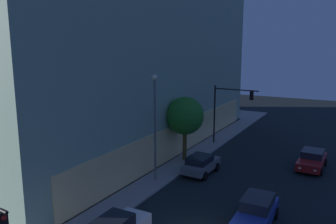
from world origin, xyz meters
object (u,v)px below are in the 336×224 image
sidewalk_tree (185,116)px  car_blue (256,211)px  car_red (312,159)px  traffic_light_far_corner (228,105)px  modern_building (86,45)px  car_grey (201,164)px  street_lamp_sidewalk (155,116)px

sidewalk_tree → car_blue: bearing=-133.0°
car_blue → car_red: 12.45m
traffic_light_far_corner → car_red: (-2.98, -9.04, -3.71)m
modern_building → car_red: 26.47m
car_blue → car_grey: size_ratio=1.17×
sidewalk_tree → car_grey: 4.92m
sidewalk_tree → car_red: bearing=-70.0°
modern_building → car_blue: 26.93m
car_blue → car_red: (12.33, -1.73, -0.08)m
modern_building → car_red: bearing=-85.8°
traffic_light_far_corner → car_blue: traffic_light_far_corner is taller
modern_building → street_lamp_sidewalk: bearing=-119.0°
street_lamp_sidewalk → car_grey: 6.17m
car_red → sidewalk_tree: bearing=110.0°
street_lamp_sidewalk → car_grey: street_lamp_sidewalk is taller
street_lamp_sidewalk → traffic_light_far_corner: bearing=-7.3°
car_blue → car_grey: 8.91m
sidewalk_tree → car_grey: bearing=-129.9°
street_lamp_sidewalk → car_red: (9.43, -10.64, -4.62)m
street_lamp_sidewalk → car_blue: (-2.90, -8.91, -4.53)m
car_blue → car_grey: (6.22, 6.39, -0.02)m
car_blue → car_red: bearing=-8.0°
traffic_light_far_corner → car_grey: (-9.09, -0.92, -3.65)m
traffic_light_far_corner → street_lamp_sidewalk: (-12.41, 1.60, 0.90)m
car_blue → modern_building: bearing=65.1°
sidewalk_tree → street_lamp_sidewalk: bearing=-178.8°
car_grey → car_red: size_ratio=0.85×
car_blue → car_grey: bearing=45.8°
street_lamp_sidewalk → car_blue: street_lamp_sidewalk is taller
sidewalk_tree → car_red: 11.99m
car_red → car_blue: bearing=172.0°
car_grey → sidewalk_tree: bearing=50.1°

